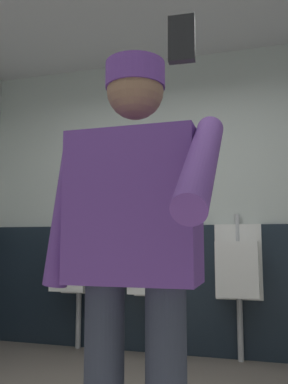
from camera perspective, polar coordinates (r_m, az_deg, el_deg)
wall_back at (r=3.81m, az=5.43°, el=-1.13°), size 4.61×0.12×2.78m
wainscot_band_back at (r=3.74m, az=5.35°, el=-13.56°), size 4.01×0.03×1.15m
urinal_left at (r=3.90m, az=-9.75°, el=-10.23°), size 0.40×0.34×1.24m
urinal_middle at (r=3.63m, az=1.13°, el=-10.56°), size 0.40×0.34×1.24m
urinal_right at (r=3.51m, az=13.23°, el=-10.50°), size 0.40×0.34×1.24m
privacy_divider_panel at (r=3.68m, az=-4.87°, el=-7.80°), size 0.04×0.40×0.90m
person at (r=1.41m, az=-1.44°, el=-8.02°), size 0.67×0.60×1.65m
cell_phone at (r=0.97m, az=5.38°, el=20.88°), size 0.06×0.03×0.11m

